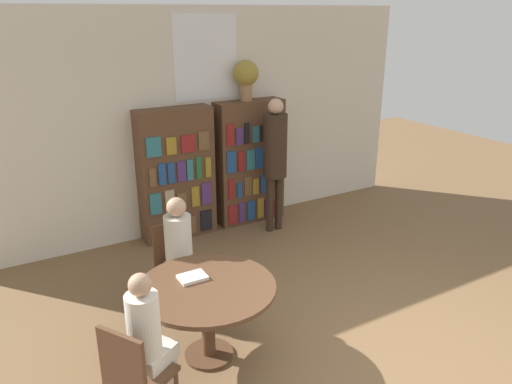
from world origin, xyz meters
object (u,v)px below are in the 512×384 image
Objects in this scene: chair_near_camera at (134,373)px; chair_left_side at (176,262)px; flower_vase at (246,76)px; bookshelf_right at (250,162)px; librarian_standing at (275,151)px; bookshelf_left at (176,174)px; seated_reader_right at (149,337)px; seated_reader_left at (180,250)px; reading_table at (207,298)px.

chair_near_camera is 1.00× the size of chair_left_side.
flower_vase is 4.32m from chair_near_camera.
bookshelf_right is 0.95× the size of librarian_standing.
bookshelf_left is 0.95× the size of librarian_standing.
bookshelf_right is 1.44× the size of seated_reader_right.
seated_reader_left is at bearing 113.93° from chair_near_camera.
bookshelf_left is 1.93m from seated_reader_left.
flower_vase reaches higher than seated_reader_right.
seated_reader_left is (0.06, 0.76, 0.11)m from reading_table.
chair_left_side is at bearing -112.61° from bookshelf_left.
reading_table is 0.76m from seated_reader_right.
bookshelf_right is at bearing -133.12° from chair_left_side.
bookshelf_right is 2.44m from chair_left_side.
bookshelf_right is 2.55m from seated_reader_left.
seated_reader_left is at bearing -110.98° from bookshelf_left.
chair_near_camera is at bearing -137.72° from librarian_standing.
bookshelf_right is 1.98× the size of chair_near_camera.
seated_reader_left is at bearing 117.12° from seated_reader_right.
flower_vase is at bearing -129.51° from seated_reader_left.
librarian_standing is (1.90, 1.11, 0.65)m from chair_left_side.
seated_reader_left is 1.02× the size of seated_reader_right.
seated_reader_left is 1.35m from seated_reader_right.
bookshelf_left is 1.00× the size of bookshelf_right.
seated_reader_right is (-0.72, -1.32, 0.19)m from chair_left_side.
bookshelf_left is at bearing -107.76° from chair_left_side.
seated_reader_left is (-1.81, -1.79, -0.17)m from bookshelf_right.
chair_left_side is 0.73× the size of seated_reader_right.
seated_reader_left is (-1.76, -1.80, -1.39)m from flower_vase.
chair_left_side is 0.28m from seated_reader_left.
chair_left_side is at bearing 120.19° from seated_reader_right.
bookshelf_left is at bearing -179.75° from flower_vase.
seated_reader_right is at bearing -115.41° from bookshelf_left.
seated_reader_left reaches higher than chair_near_camera.
chair_near_camera is (-2.67, -3.03, -0.38)m from bookshelf_right.
bookshelf_right is 3.17m from reading_table.
bookshelf_left is 3.26m from seated_reader_right.
seated_reader_left is at bearing 90.00° from chair_left_side.
chair_near_camera is at bearing -117.12° from bookshelf_left.
librarian_standing is at bearing -77.50° from bookshelf_right.
librarian_standing is (0.16, -0.51, -0.95)m from flower_vase.
flower_vase is 2.87m from seated_reader_left.
seated_reader_right is at bearing -129.97° from flower_vase.
bookshelf_left is 1.47× the size of reading_table.
bookshelf_right is 3.87m from seated_reader_right.
seated_reader_right reaches higher than chair_left_side.
chair_near_camera is 0.73× the size of seated_reader_right.
bookshelf_right is at bearing 108.28° from seated_reader_right.
reading_table is 0.96× the size of seated_reader_left.
bookshelf_left is at bearing 121.73° from chair_near_camera.
seated_reader_right is at bearing -130.56° from bookshelf_right.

